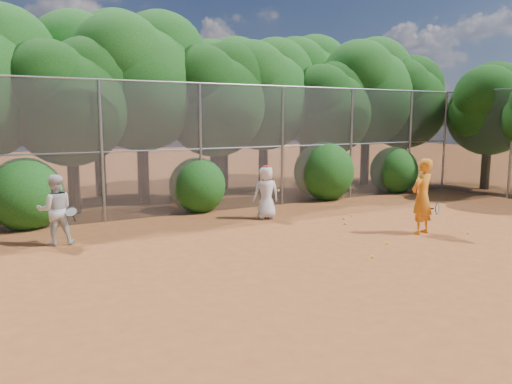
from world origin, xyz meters
TOP-DOWN VIEW (x-y plane):
  - ground at (0.00, 0.00)m, footprint 80.00×80.00m
  - fence_back at (-0.12, 6.00)m, footprint 20.05×0.09m
  - fence_side at (10.00, 3.00)m, footprint 0.09×6.09m
  - tree_2 at (-4.45, 7.83)m, footprint 3.99×3.47m
  - tree_3 at (-1.94, 8.84)m, footprint 4.89×4.26m
  - tree_4 at (0.55, 8.24)m, footprint 4.19×3.64m
  - tree_5 at (3.06, 9.04)m, footprint 4.51×3.92m
  - tree_6 at (5.55, 8.03)m, footprint 3.86×3.36m
  - tree_7 at (8.06, 8.64)m, footprint 4.77×4.14m
  - tree_8 at (10.05, 8.34)m, footprint 4.25×3.70m
  - tree_10 at (-2.93, 11.05)m, footprint 5.15×4.48m
  - tree_11 at (2.06, 10.64)m, footprint 4.64×4.03m
  - tree_12 at (6.56, 11.24)m, footprint 5.02×4.37m
  - tree_13 at (11.45, 5.03)m, footprint 3.86×3.36m
  - bush_0 at (-6.00, 6.30)m, footprint 2.00×2.00m
  - bush_1 at (-1.00, 6.30)m, footprint 1.80×1.80m
  - bush_2 at (4.00, 6.30)m, footprint 2.20×2.20m
  - bush_3 at (7.50, 6.30)m, footprint 1.90×1.90m
  - player_yellow at (2.75, 0.52)m, footprint 0.89×0.60m
  - player_teen at (0.26, 4.14)m, footprint 0.85×0.64m
  - player_white at (-5.57, 3.92)m, footprint 0.92×0.83m
  - ball_0 at (1.75, 2.33)m, footprint 0.07×0.07m
  - ball_1 at (2.66, 3.11)m, footprint 0.07×0.07m
  - ball_2 at (1.19, 0.11)m, footprint 0.07×0.07m
  - ball_3 at (3.75, -0.12)m, footprint 0.07×0.07m
  - ball_4 at (0.08, -0.61)m, footprint 0.07×0.07m
  - ball_5 at (2.16, 2.88)m, footprint 0.07×0.07m

SIDE VIEW (x-z plane):
  - ground at x=0.00m, z-range 0.00..0.00m
  - ball_0 at x=1.75m, z-range 0.00..0.07m
  - ball_1 at x=2.66m, z-range 0.00..0.07m
  - ball_2 at x=1.19m, z-range 0.00..0.07m
  - ball_3 at x=3.75m, z-range 0.00..0.07m
  - ball_4 at x=0.08m, z-range 0.00..0.07m
  - ball_5 at x=2.16m, z-range 0.00..0.07m
  - player_teen at x=0.26m, z-range -0.01..1.58m
  - player_white at x=-5.57m, z-range 0.00..1.66m
  - bush_1 at x=-1.00m, z-range 0.00..1.80m
  - bush_3 at x=7.50m, z-range 0.00..1.90m
  - player_yellow at x=2.75m, z-range 0.00..1.93m
  - bush_0 at x=-6.00m, z-range 0.00..2.00m
  - bush_2 at x=4.00m, z-range 0.00..2.20m
  - fence_side at x=10.00m, z-range 0.04..4.06m
  - fence_back at x=-0.12m, z-range 0.04..4.06m
  - tree_6 at x=5.55m, z-range 0.82..6.11m
  - tree_13 at x=11.45m, z-range 0.82..6.11m
  - tree_2 at x=-4.45m, z-range 0.85..6.32m
  - tree_4 at x=0.55m, z-range 0.89..6.62m
  - tree_8 at x=10.05m, z-range 0.91..6.73m
  - tree_5 at x=3.06m, z-range 0.96..7.13m
  - tree_11 at x=2.06m, z-range 0.99..7.34m
  - tree_7 at x=8.06m, z-range 1.02..7.54m
  - tree_3 at x=-1.94m, z-range 1.04..7.75m
  - tree_12 at x=6.56m, z-range 1.07..7.95m
  - tree_10 at x=-2.93m, z-range 1.10..8.16m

